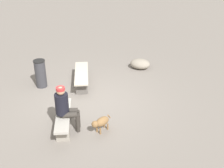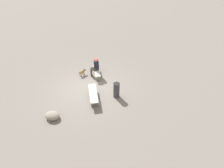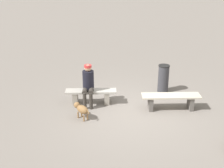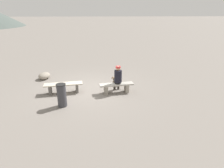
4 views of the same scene
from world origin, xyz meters
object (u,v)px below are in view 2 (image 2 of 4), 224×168
seated_person (95,66)px  boulder (52,116)px  bench_left (93,95)px  bench_right (97,72)px  trash_bin (116,90)px  dog (82,72)px

seated_person → boulder: size_ratio=1.71×
bench_left → boulder: size_ratio=2.37×
bench_right → boulder: (-3.93, 2.16, -0.12)m
bench_left → bench_right: 2.48m
seated_person → trash_bin: size_ratio=1.36×
trash_bin → boulder: (-1.63, 3.39, -0.29)m
dog → bench_left: bearing=-120.2°
bench_right → boulder: bearing=143.1°
dog → seated_person: bearing=-51.4°
bench_left → dog: 2.73m
bench_right → trash_bin: bearing=-159.9°
bench_left → boulder: bearing=117.4°
seated_person → dog: size_ratio=2.44×
dog → boulder: 4.19m
bench_right → boulder: 4.48m
bench_left → trash_bin: (0.18, -1.35, 0.15)m
seated_person → trash_bin: seated_person is taller
bench_right → dog: size_ratio=3.05×
seated_person → bench_right: bearing=-134.0°
bench_right → dog: (0.10, 1.01, -0.01)m
seated_person → dog: (0.04, 0.92, -0.46)m
bench_left → boulder: 2.51m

